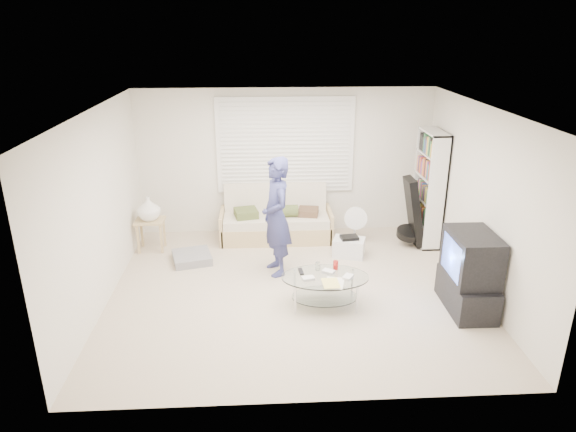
{
  "coord_description": "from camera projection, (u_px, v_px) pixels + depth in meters",
  "views": [
    {
      "loc": [
        -0.44,
        -6.29,
        3.49
      ],
      "look_at": [
        -0.06,
        0.3,
        0.99
      ],
      "focal_mm": 32.0,
      "sensor_mm": 36.0,
      "label": 1
    }
  ],
  "objects": [
    {
      "name": "tv_unit",
      "position": [
        469.0,
        273.0,
        6.51
      ],
      "size": [
        0.54,
        0.96,
        1.04
      ],
      "color": "black",
      "rests_on": "ground"
    },
    {
      "name": "standing_person",
      "position": [
        276.0,
        217.0,
        7.36
      ],
      "size": [
        0.57,
        0.73,
        1.75
      ],
      "primitive_type": "imported",
      "rotation": [
        0.0,
        0.0,
        -1.3
      ],
      "color": "navy",
      "rests_on": "ground"
    },
    {
      "name": "window_blinds",
      "position": [
        285.0,
        145.0,
        8.64
      ],
      "size": [
        2.32,
        0.08,
        1.62
      ],
      "color": "silver",
      "rests_on": "ground"
    },
    {
      "name": "coffee_table",
      "position": [
        325.0,
        282.0,
        6.65
      ],
      "size": [
        1.16,
        0.76,
        0.54
      ],
      "color": "silver",
      "rests_on": "ground"
    },
    {
      "name": "grey_floor_pillow",
      "position": [
        192.0,
        257.0,
        7.98
      ],
      "size": [
        0.69,
        0.69,
        0.13
      ],
      "primitive_type": "cube",
      "rotation": [
        0.0,
        0.0,
        0.25
      ],
      "color": "gray",
      "rests_on": "ground"
    },
    {
      "name": "futon_sofa",
      "position": [
        276.0,
        222.0,
        8.76
      ],
      "size": [
        1.88,
        0.76,
        0.92
      ],
      "color": "tan",
      "rests_on": "ground"
    },
    {
      "name": "guitar_case",
      "position": [
        413.0,
        217.0,
        8.4
      ],
      "size": [
        0.43,
        0.43,
        1.15
      ],
      "color": "black",
      "rests_on": "ground"
    },
    {
      "name": "ground",
      "position": [
        294.0,
        290.0,
        7.13
      ],
      "size": [
        5.0,
        5.0,
        0.0
      ],
      "primitive_type": "plane",
      "color": "#C0AE95",
      "rests_on": "ground"
    },
    {
      "name": "side_table",
      "position": [
        149.0,
        211.0,
        8.18
      ],
      "size": [
        0.46,
        0.37,
        0.91
      ],
      "color": "tan",
      "rests_on": "ground"
    },
    {
      "name": "bookshelf",
      "position": [
        429.0,
        188.0,
        8.4
      ],
      "size": [
        0.3,
        0.8,
        1.89
      ],
      "color": "white",
      "rests_on": "ground"
    },
    {
      "name": "room_shell",
      "position": [
        292.0,
        168.0,
        7.0
      ],
      "size": [
        5.02,
        4.52,
        2.51
      ],
      "color": "silver",
      "rests_on": "ground"
    },
    {
      "name": "floor_fan",
      "position": [
        355.0,
        222.0,
        8.56
      ],
      "size": [
        0.39,
        0.26,
        0.64
      ],
      "color": "white",
      "rests_on": "ground"
    },
    {
      "name": "storage_bin",
      "position": [
        349.0,
        247.0,
        8.14
      ],
      "size": [
        0.56,
        0.47,
        0.34
      ],
      "color": "white",
      "rests_on": "ground"
    }
  ]
}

